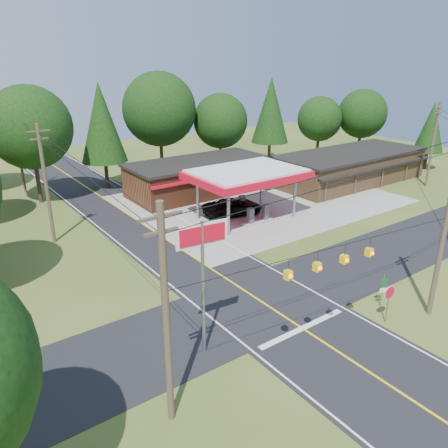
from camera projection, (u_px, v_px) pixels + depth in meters
ground at (262, 302)px, 28.16m from camera, size 120.00×120.00×0.00m
main_highway at (262, 302)px, 28.15m from camera, size 8.00×120.00×0.02m
cross_road at (262, 302)px, 28.15m from camera, size 70.00×7.00×0.02m
lane_center_yellow at (262, 302)px, 28.15m from camera, size 0.15×110.00×0.00m
gas_canopy at (247, 176)px, 41.39m from camera, size 10.60×7.40×4.88m
convenience_store at (199, 177)px, 50.34m from camera, size 16.40×7.55×3.80m
strip_building at (350, 167)px, 54.86m from camera, size 20.40×8.75×3.80m
utility_pole_near_right at (446, 223)px, 24.82m from camera, size 1.80×0.30×11.50m
utility_pole_near_left at (166, 316)px, 17.32m from camera, size 1.80×0.30×10.00m
utility_pole_far_left at (46, 183)px, 35.56m from camera, size 1.80×0.30×10.00m
utility_pole_far_right at (433, 144)px, 51.68m from camera, size 1.80×0.30×10.00m
utility_pole_north at (19, 152)px, 49.41m from camera, size 0.30×0.30×9.50m
overhead_beacons at (332, 249)px, 20.84m from camera, size 17.04×2.04×1.03m
treeline_backdrop at (116, 134)px, 44.11m from camera, size 70.27×51.59×13.30m
suv_car at (233, 207)px, 43.48m from camera, size 6.97×6.97×1.67m
sedan_car at (257, 181)px, 53.09m from camera, size 4.98×4.98×1.42m
big_stop_sign at (203, 256)px, 21.45m from camera, size 2.78×0.41×7.49m
octagonal_stop_sign at (389, 295)px, 25.40m from camera, size 0.85×0.11×2.46m
route_sign_post at (383, 288)px, 27.25m from camera, size 0.44×0.20×2.24m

